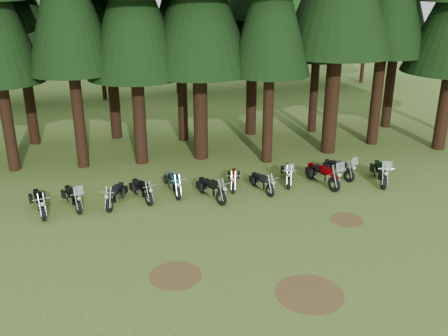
{
  "coord_description": "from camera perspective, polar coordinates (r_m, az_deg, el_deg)",
  "views": [
    {
      "loc": [
        -4.71,
        -16.39,
        9.36
      ],
      "look_at": [
        0.33,
        5.0,
        1.0
      ],
      "focal_mm": 40.0,
      "sensor_mm": 36.0,
      "label": 1
    }
  ],
  "objects": [
    {
      "name": "decid_2",
      "position": [
        41.79,
        -21.66,
        13.38
      ],
      "size": [
        6.72,
        6.53,
        8.4
      ],
      "color": "black",
      "rests_on": "ground"
    },
    {
      "name": "dirt_patch_0",
      "position": [
        17.25,
        -5.57,
        -12.14
      ],
      "size": [
        1.8,
        1.8,
        0.01
      ],
      "primitive_type": "cylinder",
      "color": "#4C3D1E",
      "rests_on": "ground"
    },
    {
      "name": "motorcycle_10",
      "position": [
        25.58,
        12.94,
        -0.11
      ],
      "size": [
        1.01,
        2.07,
        1.34
      ],
      "rotation": [
        0.0,
        0.0,
        0.37
      ],
      "color": "black",
      "rests_on": "ground"
    },
    {
      "name": "motorcycle_11",
      "position": [
        25.44,
        17.43,
        -0.54
      ],
      "size": [
        1.03,
        2.36,
        1.51
      ],
      "rotation": [
        0.0,
        0.0,
        -0.32
      ],
      "color": "black",
      "rests_on": "ground"
    },
    {
      "name": "dirt_patch_1",
      "position": [
        21.39,
        13.84,
        -5.76
      ],
      "size": [
        1.4,
        1.4,
        0.01
      ],
      "primitive_type": "cylinder",
      "color": "#4C3D1E",
      "rests_on": "ground"
    },
    {
      "name": "motorcycle_3",
      "position": [
        22.75,
        -9.35,
        -2.56
      ],
      "size": [
        0.79,
        2.04,
        0.86
      ],
      "rotation": [
        0.0,
        0.0,
        0.32
      ],
      "color": "black",
      "rests_on": "ground"
    },
    {
      "name": "decid_7",
      "position": [
        49.61,
        16.63,
        16.39
      ],
      "size": [
        8.44,
        8.2,
        10.55
      ],
      "color": "black",
      "rests_on": "ground"
    },
    {
      "name": "dirt_patch_2",
      "position": [
        16.54,
        9.74,
        -13.97
      ],
      "size": [
        2.2,
        2.2,
        0.01
      ],
      "primitive_type": "cylinder",
      "color": "#4C3D1E",
      "rests_on": "ground"
    },
    {
      "name": "motorcycle_4",
      "position": [
        23.21,
        -5.75,
        -1.85
      ],
      "size": [
        0.38,
        2.18,
        0.89
      ],
      "rotation": [
        0.0,
        0.0,
        0.09
      ],
      "color": "black",
      "rests_on": "ground"
    },
    {
      "name": "ground",
      "position": [
        19.45,
        2.45,
        -7.96
      ],
      "size": [
        120.0,
        120.0,
        0.0
      ],
      "primitive_type": "plane",
      "color": "#3E5E21",
      "rests_on": "ground"
    },
    {
      "name": "motorcycle_2",
      "position": [
        22.46,
        -12.31,
        -3.08
      ],
      "size": [
        0.9,
        2.01,
        0.86
      ],
      "rotation": [
        0.0,
        0.0,
        -0.37
      ],
      "color": "black",
      "rests_on": "ground"
    },
    {
      "name": "decid_3",
      "position": [
        41.8,
        -13.56,
        13.62
      ],
      "size": [
        6.12,
        5.95,
        7.65
      ],
      "color": "black",
      "rests_on": "ground"
    },
    {
      "name": "motorcycle_6",
      "position": [
        23.78,
        1.11,
        -1.29
      ],
      "size": [
        0.64,
        1.92,
        0.8
      ],
      "rotation": [
        0.0,
        0.0,
        -0.27
      ],
      "color": "black",
      "rests_on": "ground"
    },
    {
      "name": "motorcycle_5",
      "position": [
        22.5,
        -1.44,
        -2.47
      ],
      "size": [
        0.94,
        2.13,
        0.91
      ],
      "rotation": [
        0.0,
        0.0,
        0.37
      ],
      "color": "black",
      "rests_on": "ground"
    },
    {
      "name": "motorcycle_0",
      "position": [
        22.56,
        -20.34,
        -3.79
      ],
      "size": [
        0.7,
        2.19,
        0.9
      ],
      "rotation": [
        0.0,
        0.0,
        0.26
      ],
      "color": "black",
      "rests_on": "ground"
    },
    {
      "name": "motorcycle_1",
      "position": [
        22.63,
        -16.87,
        -3.3
      ],
      "size": [
        0.95,
        2.12,
        1.36
      ],
      "rotation": [
        0.0,
        0.0,
        0.33
      ],
      "color": "black",
      "rests_on": "ground"
    },
    {
      "name": "motorcycle_7",
      "position": [
        23.39,
        4.38,
        -1.73
      ],
      "size": [
        0.6,
        1.95,
        0.81
      ],
      "rotation": [
        0.0,
        0.0,
        0.25
      ],
      "color": "black",
      "rests_on": "ground"
    },
    {
      "name": "decid_6",
      "position": [
        47.78,
        11.39,
        15.46
      ],
      "size": [
        7.06,
        6.86,
        8.82
      ],
      "color": "black",
      "rests_on": "ground"
    },
    {
      "name": "decid_5",
      "position": [
        44.17,
        4.08,
        16.73
      ],
      "size": [
        8.45,
        8.21,
        10.56
      ],
      "color": "black",
      "rests_on": "ground"
    },
    {
      "name": "motorcycle_8",
      "position": [
        24.44,
        7.32,
        -0.71
      ],
      "size": [
        0.88,
        2.13,
        1.36
      ],
      "rotation": [
        0.0,
        0.0,
        -0.3
      ],
      "color": "black",
      "rests_on": "ground"
    },
    {
      "name": "motorcycle_9",
      "position": [
        24.39,
        11.22,
        -0.84
      ],
      "size": [
        0.97,
        2.46,
        1.56
      ],
      "rotation": [
        0.0,
        0.0,
        0.28
      ],
      "color": "black",
      "rests_on": "ground"
    },
    {
      "name": "decid_4",
      "position": [
        43.46,
        -5.0,
        14.17
      ],
      "size": [
        5.93,
        5.76,
        7.41
      ],
      "color": "black",
      "rests_on": "ground"
    }
  ]
}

